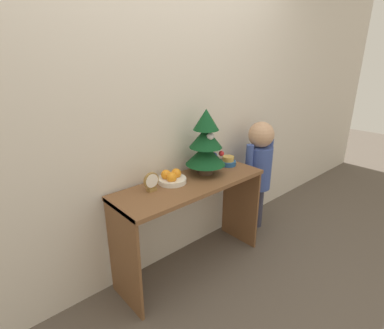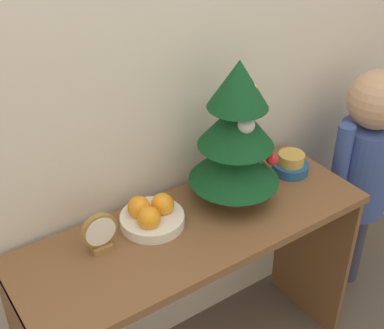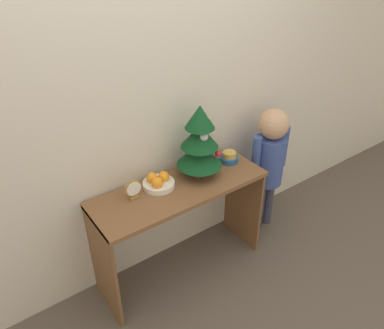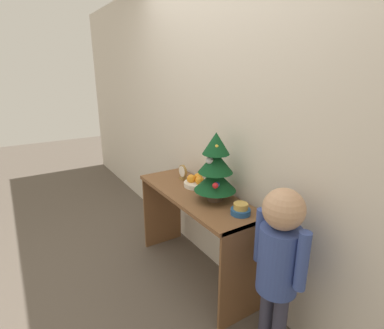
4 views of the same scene
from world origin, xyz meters
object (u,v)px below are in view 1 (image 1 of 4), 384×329
at_px(singing_bowl, 228,161).
at_px(child_figure, 259,164).
at_px(mini_tree, 206,143).
at_px(desk_clock, 151,182).
at_px(fruit_bowl, 172,178).

distance_m(singing_bowl, child_figure, 0.40).
bearing_deg(mini_tree, singing_bowl, 2.01).
bearing_deg(desk_clock, fruit_bowl, 5.84).
relative_size(fruit_bowl, desk_clock, 1.56).
height_order(singing_bowl, desk_clock, desk_clock).
relative_size(fruit_bowl, singing_bowl, 1.57).
bearing_deg(singing_bowl, child_figure, -6.35).
height_order(mini_tree, child_figure, mini_tree).
distance_m(fruit_bowl, singing_bowl, 0.58).
bearing_deg(desk_clock, singing_bowl, -0.57).
height_order(mini_tree, singing_bowl, mini_tree).
bearing_deg(fruit_bowl, child_figure, -4.14).
height_order(desk_clock, child_figure, child_figure).
xyz_separation_m(mini_tree, desk_clock, (-0.50, 0.02, -0.18)).
distance_m(mini_tree, fruit_bowl, 0.38).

